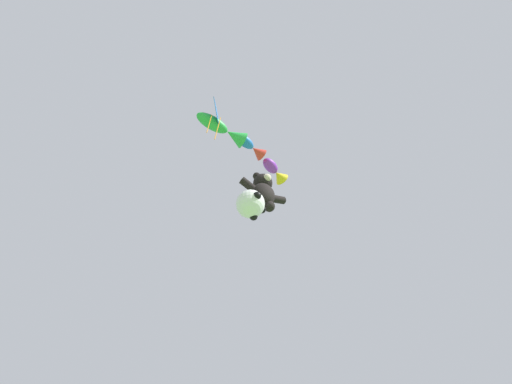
# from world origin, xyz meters

# --- Properties ---
(teddy_bear_kite) EXTENTS (1.98, 0.87, 2.01)m
(teddy_bear_kite) POSITION_xyz_m (0.93, 2.84, 12.36)
(teddy_bear_kite) COLOR black
(soccer_ball_kite) EXTENTS (1.09, 1.09, 1.00)m
(soccer_ball_kite) POSITION_xyz_m (0.36, 2.76, 11.04)
(soccer_ball_kite) COLOR white
(fish_kite_violet) EXTENTS (1.56, 1.10, 0.68)m
(fish_kite_violet) POSITION_xyz_m (2.05, 3.50, 15.78)
(fish_kite_violet) COLOR purple
(fish_kite_cobalt) EXTENTS (1.67, 0.85, 0.61)m
(fish_kite_cobalt) POSITION_xyz_m (0.41, 2.93, 15.74)
(fish_kite_cobalt) COLOR blue
(fish_kite_emerald) EXTENTS (2.33, 0.79, 0.76)m
(fish_kite_emerald) POSITION_xyz_m (-1.06, 2.75, 15.56)
(fish_kite_emerald) COLOR green
(diamond_kite) EXTENTS (0.90, 1.17, 3.04)m
(diamond_kite) POSITION_xyz_m (-1.65, 2.29, 15.54)
(diamond_kite) COLOR blue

